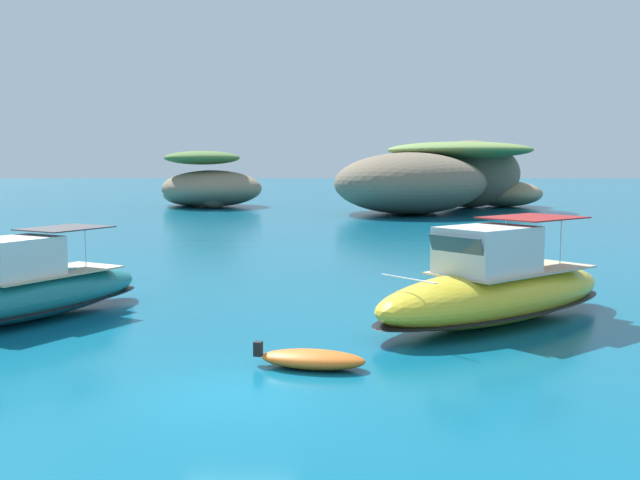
# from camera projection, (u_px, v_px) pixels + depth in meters

# --- Properties ---
(ground_plane) EXTENTS (400.00, 400.00, 0.00)m
(ground_plane) POSITION_uv_depth(u_px,v_px,m) (235.00, 395.00, 16.01)
(ground_plane) COLOR #0C5B7A
(islet_large) EXTENTS (27.56, 27.19, 7.27)m
(islet_large) POSITION_uv_depth(u_px,v_px,m) (435.00, 179.00, 74.63)
(islet_large) COLOR #756651
(islet_large) RESTS_ON ground
(islet_small) EXTENTS (14.94, 15.45, 6.13)m
(islet_small) POSITION_uv_depth(u_px,v_px,m) (208.00, 186.00, 82.24)
(islet_small) COLOR #84755B
(islet_small) RESTS_ON ground
(motorboat_teal) EXTENTS (6.92, 9.11, 2.82)m
(motorboat_teal) POSITION_uv_depth(u_px,v_px,m) (28.00, 291.00, 23.68)
(motorboat_teal) COLOR #19727A
(motorboat_teal) RESTS_ON ground
(motorboat_yellow) EXTENTS (10.04, 8.77, 3.23)m
(motorboat_yellow) POSITION_uv_depth(u_px,v_px,m) (496.00, 290.00, 23.20)
(motorboat_yellow) COLOR yellow
(motorboat_yellow) RESTS_ON ground
(dinghy_tender) EXTENTS (2.87, 1.69, 0.58)m
(dinghy_tender) POSITION_uv_depth(u_px,v_px,m) (312.00, 359.00, 18.11)
(dinghy_tender) COLOR orange
(dinghy_tender) RESTS_ON ground
(channel_buoy) EXTENTS (0.56, 0.56, 1.48)m
(channel_buoy) POSITION_uv_depth(u_px,v_px,m) (540.00, 280.00, 29.42)
(channel_buoy) COLOR #E54C19
(channel_buoy) RESTS_ON ground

